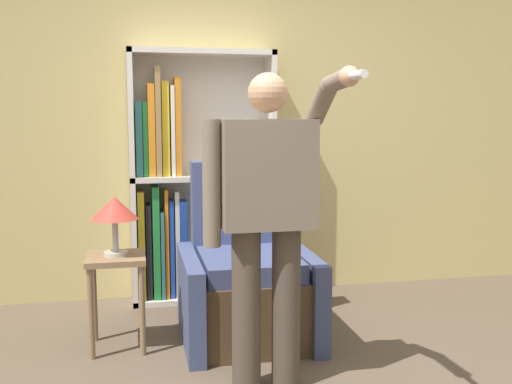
{
  "coord_description": "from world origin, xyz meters",
  "views": [
    {
      "loc": [
        -0.66,
        -2.68,
        1.44
      ],
      "look_at": [
        0.01,
        0.6,
        1.0
      ],
      "focal_mm": 42.0,
      "sensor_mm": 36.0,
      "label": 1
    }
  ],
  "objects_px": {
    "person_standing": "(267,211)",
    "table_lamp": "(115,211)",
    "armchair": "(246,283)",
    "bookcase": "(184,185)",
    "side_table": "(117,276)"
  },
  "relations": [
    {
      "from": "bookcase",
      "to": "table_lamp",
      "type": "height_order",
      "value": "bookcase"
    },
    {
      "from": "bookcase",
      "to": "person_standing",
      "type": "bearing_deg",
      "value": -80.18
    },
    {
      "from": "bookcase",
      "to": "side_table",
      "type": "distance_m",
      "value": 1.12
    },
    {
      "from": "armchair",
      "to": "side_table",
      "type": "bearing_deg",
      "value": -176.18
    },
    {
      "from": "person_standing",
      "to": "table_lamp",
      "type": "relative_size",
      "value": 4.55
    },
    {
      "from": "table_lamp",
      "to": "armchair",
      "type": "bearing_deg",
      "value": 3.82
    },
    {
      "from": "bookcase",
      "to": "side_table",
      "type": "xyz_separation_m",
      "value": [
        -0.49,
        -0.9,
        -0.45
      ]
    },
    {
      "from": "bookcase",
      "to": "table_lamp",
      "type": "xyz_separation_m",
      "value": [
        -0.49,
        -0.9,
        -0.04
      ]
    },
    {
      "from": "person_standing",
      "to": "table_lamp",
      "type": "distance_m",
      "value": 1.07
    },
    {
      "from": "table_lamp",
      "to": "person_standing",
      "type": "bearing_deg",
      "value": -43.32
    },
    {
      "from": "bookcase",
      "to": "armchair",
      "type": "distance_m",
      "value": 1.05
    },
    {
      "from": "table_lamp",
      "to": "side_table",
      "type": "bearing_deg",
      "value": 0.0
    },
    {
      "from": "person_standing",
      "to": "side_table",
      "type": "relative_size",
      "value": 2.81
    },
    {
      "from": "bookcase",
      "to": "armchair",
      "type": "xyz_separation_m",
      "value": [
        0.32,
        -0.84,
        -0.55
      ]
    },
    {
      "from": "bookcase",
      "to": "table_lamp",
      "type": "distance_m",
      "value": 1.02
    }
  ]
}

